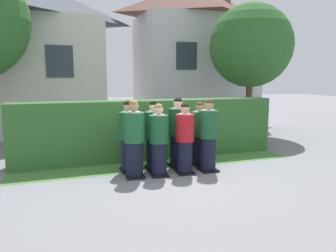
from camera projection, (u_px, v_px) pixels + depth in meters
ground_plane at (172, 174)px, 7.25m from camera, size 60.00×60.00×0.00m
student_front_row_0 at (134, 141)px, 6.91m from camera, size 0.44×0.51×1.67m
student_front_row_1 at (159, 142)px, 7.04m from camera, size 0.41×0.52×1.59m
student_in_red_blazer at (185, 140)px, 7.20m from camera, size 0.41×0.49×1.59m
student_front_row_3 at (208, 137)px, 7.40m from camera, size 0.43×0.48×1.67m
student_rear_row_0 at (129, 138)px, 7.36m from camera, size 0.42×0.47×1.63m
student_rear_row_1 at (154, 137)px, 7.51m from camera, size 0.42×0.49×1.62m
student_rear_row_2 at (178, 134)px, 7.72m from camera, size 0.44×0.53×1.68m
student_rear_row_3 at (199, 135)px, 7.88m from camera, size 0.41×0.50×1.57m
hedge at (151, 129)px, 8.64m from camera, size 7.00×0.70×1.55m
school_building_main at (195, 53)px, 15.07m from camera, size 5.47×3.55×6.43m
school_building_annex at (22, 52)px, 12.72m from camera, size 6.21×4.69×6.11m
oak_tree_right at (251, 46)px, 11.79m from camera, size 3.02×3.02×4.82m
lawn_strip at (160, 165)px, 8.01m from camera, size 7.00×0.90×0.01m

